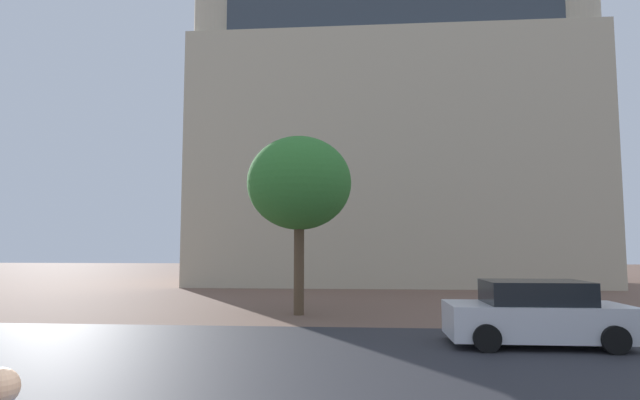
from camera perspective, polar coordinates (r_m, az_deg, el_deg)
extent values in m
plane|color=brown|center=(13.17, 1.21, -15.72)|extent=(120.00, 120.00, 0.00)
cube|color=#2D2D33|center=(11.55, 0.70, -17.21)|extent=(120.00, 8.79, 0.00)
cube|color=beige|center=(35.83, 7.63, 3.46)|extent=(25.11, 11.63, 15.52)
cube|color=#38424C|center=(38.21, 7.46, 16.86)|extent=(23.10, 10.70, 2.40)
cube|color=beige|center=(38.06, 12.55, 14.99)|extent=(4.83, 4.83, 30.91)
cylinder|color=beige|center=(33.18, -11.60, 7.56)|extent=(2.80, 2.80, 19.33)
cylinder|color=beige|center=(34.36, 26.88, 6.99)|extent=(2.80, 2.80, 18.64)
cube|color=silver|center=(13.99, 22.81, -12.24)|extent=(4.28, 1.88, 0.83)
cube|color=black|center=(13.92, 22.71, -9.40)|extent=(2.39, 1.66, 0.56)
cylinder|color=black|center=(12.76, 18.00, -14.35)|extent=(0.64, 0.22, 0.64)
cylinder|color=black|center=(14.58, 16.25, -13.22)|extent=(0.64, 0.22, 0.64)
cylinder|color=black|center=(13.67, 29.90, -13.29)|extent=(0.64, 0.22, 0.64)
cylinder|color=black|center=(15.38, 26.85, -12.44)|extent=(0.64, 0.22, 0.64)
cylinder|color=brown|center=(18.48, -2.35, -7.69)|extent=(0.37, 0.37, 3.19)
ellipsoid|color=#387F33|center=(18.61, -2.32, 1.89)|extent=(3.76, 3.76, 3.39)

